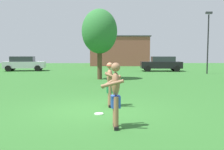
{
  "coord_description": "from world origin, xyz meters",
  "views": [
    {
      "loc": [
        0.54,
        -8.86,
        1.99
      ],
      "look_at": [
        0.68,
        -0.49,
        1.26
      ],
      "focal_mm": 41.31,
      "sensor_mm": 36.0,
      "label": 1
    }
  ],
  "objects": [
    {
      "name": "frisbee",
      "position": [
        0.26,
        -0.64,
        0.01
      ],
      "size": [
        0.3,
        0.3,
        0.03
      ],
      "primitive_type": "cylinder",
      "color": "white",
      "rests_on": "ground_plane"
    },
    {
      "name": "tree_right_field",
      "position": [
        -0.05,
        10.34,
        3.52
      ],
      "size": [
        2.62,
        2.62,
        5.2
      ],
      "color": "#4C3823",
      "rests_on": "ground_plane"
    },
    {
      "name": "ground_plane",
      "position": [
        0.0,
        0.0,
        0.0
      ],
      "size": [
        80.0,
        80.0,
        0.0
      ],
      "primitive_type": "plane",
      "color": "#2D6628"
    },
    {
      "name": "car_silver_near_post",
      "position": [
        -8.56,
        19.37,
        0.82
      ],
      "size": [
        4.46,
        2.39,
        1.58
      ],
      "color": "silver",
      "rests_on": "ground_plane"
    },
    {
      "name": "player_with_cap",
      "position": [
        0.63,
        0.55,
        0.89
      ],
      "size": [
        0.58,
        0.6,
        1.64
      ],
      "color": "black",
      "rests_on": "ground_plane"
    },
    {
      "name": "car_black_mid_lot",
      "position": [
        6.35,
        18.68,
        0.82
      ],
      "size": [
        4.38,
        2.2,
        1.58
      ],
      "color": "black",
      "rests_on": "ground_plane"
    },
    {
      "name": "player_in_blue",
      "position": [
        0.74,
        -2.18,
        0.91
      ],
      "size": [
        0.6,
        0.64,
        1.73
      ],
      "color": "black",
      "rests_on": "ground_plane"
    },
    {
      "name": "lamp_post",
      "position": [
        9.9,
        15.11,
        3.52
      ],
      "size": [
        0.6,
        0.24,
        5.75
      ],
      "color": "black",
      "rests_on": "ground_plane"
    },
    {
      "name": "outbuilding_behind_lot",
      "position": [
        2.38,
        31.16,
        2.26
      ],
      "size": [
        9.12,
        4.9,
        4.5
      ],
      "color": "brown",
      "rests_on": "ground_plane"
    }
  ]
}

